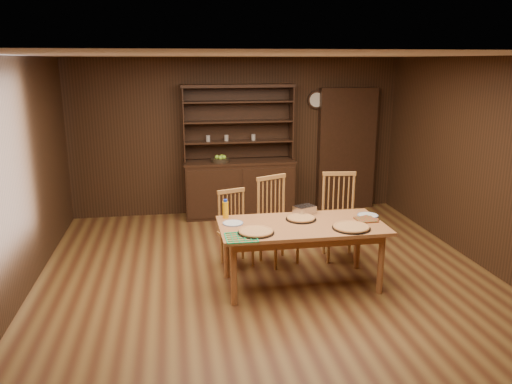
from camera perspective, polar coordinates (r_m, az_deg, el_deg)
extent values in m
plane|color=brown|center=(5.96, 1.74, -10.48)|extent=(6.00, 6.00, 0.00)
plane|color=white|center=(5.39, 1.97, 15.37)|extent=(6.00, 6.00, 0.00)
plane|color=#361F11|center=(8.44, -2.18, 6.33)|extent=(5.50, 0.00, 5.50)
plane|color=#361F11|center=(2.81, 14.22, -12.05)|extent=(5.50, 0.00, 5.50)
plane|color=#361F11|center=(5.68, -26.48, 0.55)|extent=(0.00, 6.00, 6.00)
plane|color=#361F11|center=(6.64, 25.84, 2.49)|extent=(0.00, 6.00, 6.00)
cube|color=black|center=(8.36, -1.90, 0.30)|extent=(1.80, 0.50, 0.90)
cube|color=black|center=(8.26, -1.92, 3.46)|extent=(1.84, 0.52, 0.04)
cube|color=black|center=(8.38, -2.17, 7.99)|extent=(1.80, 0.02, 1.20)
cube|color=black|center=(8.17, -8.29, 7.67)|extent=(0.02, 0.32, 1.20)
cube|color=black|center=(8.40, 4.05, 7.98)|extent=(0.02, 0.32, 1.20)
cube|color=black|center=(8.18, -2.08, 12.04)|extent=(1.84, 0.34, 0.05)
cylinder|color=gray|center=(8.22, -5.50, 6.12)|extent=(0.07, 0.07, 0.10)
cylinder|color=gray|center=(8.24, -3.41, 6.19)|extent=(0.07, 0.07, 0.10)
cube|color=black|center=(8.83, 10.28, 4.84)|extent=(1.00, 0.18, 2.10)
cylinder|color=black|center=(8.61, 6.90, 10.42)|extent=(0.30, 0.04, 0.30)
cylinder|color=#EAE4C7|center=(8.59, 6.95, 10.41)|extent=(0.24, 0.01, 0.24)
cube|color=#AA6C3B|center=(5.69, 5.24, -3.86)|extent=(1.87, 0.94, 0.04)
cylinder|color=#AA6C3B|center=(5.36, -2.54, -9.35)|extent=(0.07, 0.07, 0.71)
cylinder|color=#AA6C3B|center=(6.01, -3.38, -6.60)|extent=(0.07, 0.07, 0.71)
cylinder|color=#AA6C3B|center=(5.77, 14.08, -7.97)|extent=(0.07, 0.07, 0.71)
cylinder|color=#AA6C3B|center=(6.38, 11.56, -5.58)|extent=(0.07, 0.07, 0.71)
cube|color=#BF8A41|center=(6.35, -2.18, -4.91)|extent=(0.50, 0.48, 0.04)
cylinder|color=#BF8A41|center=(6.25, -2.84, -7.35)|extent=(0.03, 0.03, 0.38)
cylinder|color=#BF8A41|center=(6.49, -3.92, -6.51)|extent=(0.03, 0.03, 0.38)
cylinder|color=#BF8A41|center=(6.37, -0.38, -6.87)|extent=(0.03, 0.03, 0.38)
cylinder|color=#BF8A41|center=(6.61, -1.53, -6.07)|extent=(0.03, 0.03, 0.38)
cube|color=#BF8A41|center=(6.33, -2.87, 0.12)|extent=(0.37, 0.15, 0.05)
cube|color=#BF8A41|center=(6.40, 2.69, -4.09)|extent=(0.60, 0.59, 0.04)
cylinder|color=#BF8A41|center=(6.27, 2.26, -6.92)|extent=(0.04, 0.04, 0.45)
cylinder|color=#BF8A41|center=(6.52, 0.55, -6.03)|extent=(0.04, 0.04, 0.45)
cylinder|color=#BF8A41|center=(6.46, 4.80, -6.26)|extent=(0.04, 0.04, 0.45)
cylinder|color=#BF8A41|center=(6.71, 3.05, -5.43)|extent=(0.04, 0.04, 0.45)
cube|color=#BF8A41|center=(6.37, 1.77, 1.68)|extent=(0.42, 0.21, 0.05)
cube|color=#BF8A41|center=(6.63, 9.61, -3.59)|extent=(0.52, 0.50, 0.04)
cylinder|color=#BF8A41|center=(6.52, 8.29, -6.17)|extent=(0.04, 0.04, 0.46)
cylinder|color=#BF8A41|center=(6.83, 7.77, -5.17)|extent=(0.04, 0.04, 0.46)
cylinder|color=#BF8A41|center=(6.60, 11.33, -6.06)|extent=(0.04, 0.04, 0.46)
cylinder|color=#BF8A41|center=(6.90, 10.68, -5.08)|extent=(0.04, 0.04, 0.46)
cube|color=#BF8A41|center=(6.63, 9.51, 2.08)|extent=(0.44, 0.09, 0.05)
cylinder|color=black|center=(5.37, -0.01, -4.68)|extent=(0.40, 0.40, 0.01)
cylinder|color=tan|center=(5.37, -0.01, -4.52)|extent=(0.37, 0.37, 0.02)
torus|color=#D58A4C|center=(5.37, -0.01, -4.52)|extent=(0.37, 0.37, 0.03)
cylinder|color=black|center=(5.61, 10.83, -4.09)|extent=(0.42, 0.42, 0.01)
cylinder|color=tan|center=(5.61, 10.84, -3.94)|extent=(0.39, 0.39, 0.02)
torus|color=#D58A4C|center=(5.61, 10.84, -3.94)|extent=(0.40, 0.40, 0.03)
cylinder|color=black|center=(5.84, 5.16, -3.12)|extent=(0.36, 0.36, 0.01)
cylinder|color=tan|center=(5.84, 5.17, -2.98)|extent=(0.32, 0.32, 0.02)
torus|color=#D58A4C|center=(5.84, 5.17, -2.98)|extent=(0.33, 0.33, 0.03)
cylinder|color=silver|center=(5.67, -2.65, -3.59)|extent=(0.23, 0.23, 0.01)
torus|color=#2F508D|center=(5.67, -2.65, -3.56)|extent=(0.24, 0.24, 0.01)
cylinder|color=silver|center=(6.09, 12.66, -2.63)|extent=(0.25, 0.25, 0.01)
torus|color=#2F508D|center=(6.09, 12.66, -2.61)|extent=(0.25, 0.25, 0.01)
cube|color=white|center=(6.06, 5.57, -2.03)|extent=(0.29, 0.25, 0.10)
cylinder|color=#FFAB0D|center=(5.86, -3.50, -2.06)|extent=(0.07, 0.07, 0.20)
cylinder|color=#1632B2|center=(5.83, -3.52, -1.00)|extent=(0.04, 0.04, 0.03)
cube|color=red|center=(5.95, 12.51, -3.04)|extent=(0.27, 0.27, 0.02)
cube|color=red|center=(5.93, 12.44, -3.10)|extent=(0.23, 0.23, 0.02)
cylinder|color=black|center=(8.16, -4.12, 3.65)|extent=(0.29, 0.29, 0.06)
sphere|color=#88BE32|center=(8.15, -4.48, 3.98)|extent=(0.08, 0.08, 0.08)
sphere|color=#88BE32|center=(8.18, -3.94, 4.04)|extent=(0.08, 0.08, 0.08)
sphere|color=#88BE32|center=(8.10, -4.09, 3.93)|extent=(0.08, 0.08, 0.08)
sphere|color=#88BE32|center=(8.14, -3.69, 3.99)|extent=(0.08, 0.08, 0.08)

